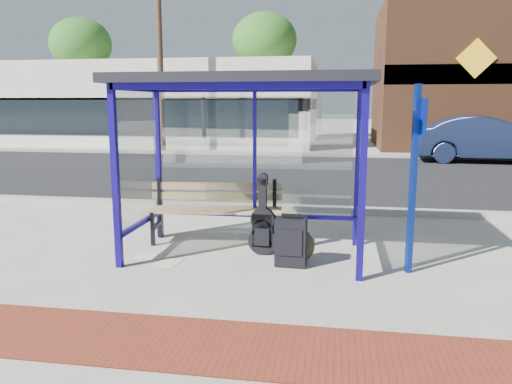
% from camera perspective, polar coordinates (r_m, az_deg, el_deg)
% --- Properties ---
extents(ground, '(120.00, 120.00, 0.00)m').
position_cam_1_polar(ground, '(6.92, -1.17, -7.22)').
color(ground, '#B2ADA0').
rests_on(ground, ground).
extents(brick_paver_strip, '(60.00, 1.00, 0.01)m').
position_cam_1_polar(brick_paver_strip, '(4.57, -7.39, -16.77)').
color(brick_paver_strip, maroon).
rests_on(brick_paver_strip, ground).
extents(curb_near, '(60.00, 0.25, 0.12)m').
position_cam_1_polar(curb_near, '(9.68, 1.96, -1.81)').
color(curb_near, gray).
rests_on(curb_near, ground).
extents(street_asphalt, '(60.00, 10.00, 0.00)m').
position_cam_1_polar(street_asphalt, '(14.69, 4.53, 2.04)').
color(street_asphalt, black).
rests_on(street_asphalt, ground).
extents(curb_far, '(60.00, 0.25, 0.12)m').
position_cam_1_polar(curb_far, '(19.73, 5.80, 4.26)').
color(curb_far, gray).
rests_on(curb_far, ground).
extents(far_sidewalk, '(60.00, 4.00, 0.01)m').
position_cam_1_polar(far_sidewalk, '(21.62, 6.11, 4.62)').
color(far_sidewalk, '#B2ADA0').
rests_on(far_sidewalk, ground).
extents(bus_shelter, '(3.30, 1.80, 2.42)m').
position_cam_1_polar(bus_shelter, '(6.67, -1.12, 10.19)').
color(bus_shelter, '#150B7C').
rests_on(bus_shelter, ground).
extents(storefront_white, '(18.00, 6.04, 4.00)m').
position_cam_1_polar(storefront_white, '(26.52, -13.50, 9.73)').
color(storefront_white, silver).
rests_on(storefront_white, ground).
extents(storefront_brown, '(10.00, 7.08, 6.40)m').
position_cam_1_polar(storefront_brown, '(25.91, 25.08, 11.73)').
color(storefront_brown, '#59331E').
rests_on(storefront_brown, ground).
extents(tree_left, '(3.60, 3.60, 7.03)m').
position_cam_1_polar(tree_left, '(32.47, -19.38, 15.58)').
color(tree_left, '#4C3826').
rests_on(tree_left, ground).
extents(tree_mid, '(3.60, 3.60, 7.03)m').
position_cam_1_polar(tree_mid, '(29.00, 0.97, 16.86)').
color(tree_mid, '#4C3826').
rests_on(tree_mid, ground).
extents(utility_pole_west, '(1.60, 0.24, 8.00)m').
position_cam_1_polar(utility_pole_west, '(21.26, -10.93, 15.49)').
color(utility_pole_west, '#4C3826').
rests_on(utility_pole_west, ground).
extents(bench, '(2.03, 0.67, 0.94)m').
position_cam_1_polar(bench, '(7.49, -4.69, -1.70)').
color(bench, black).
rests_on(bench, ground).
extents(guitar_bag, '(0.39, 0.12, 1.07)m').
position_cam_1_polar(guitar_bag, '(6.86, 0.77, -3.99)').
color(guitar_bag, black).
rests_on(guitar_bag, ground).
extents(suitcase, '(0.40, 0.27, 0.68)m').
position_cam_1_polar(suitcase, '(6.41, 4.01, -5.71)').
color(suitcase, black).
rests_on(suitcase, ground).
extents(backpack, '(0.32, 0.29, 0.38)m').
position_cam_1_polar(backpack, '(6.68, 5.34, -6.27)').
color(backpack, '#292B18').
rests_on(backpack, ground).
extents(sign_post, '(0.15, 0.27, 2.29)m').
position_cam_1_polar(sign_post, '(6.24, 17.63, 2.49)').
color(sign_post, navy).
rests_on(sign_post, ground).
extents(newspaper_a, '(0.39, 0.33, 0.01)m').
position_cam_1_polar(newspaper_a, '(7.01, -12.17, -7.19)').
color(newspaper_a, white).
rests_on(newspaper_a, ground).
extents(newspaper_b, '(0.32, 0.38, 0.01)m').
position_cam_1_polar(newspaper_b, '(6.69, -10.04, -7.96)').
color(newspaper_b, white).
rests_on(newspaper_b, ground).
extents(newspaper_c, '(0.36, 0.45, 0.01)m').
position_cam_1_polar(newspaper_c, '(7.26, 0.97, -6.34)').
color(newspaper_c, white).
rests_on(newspaper_c, ground).
extents(parked_car, '(4.96, 1.94, 1.61)m').
position_cam_1_polar(parked_car, '(19.29, 24.81, 5.47)').
color(parked_car, '#16203E').
rests_on(parked_car, ground).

